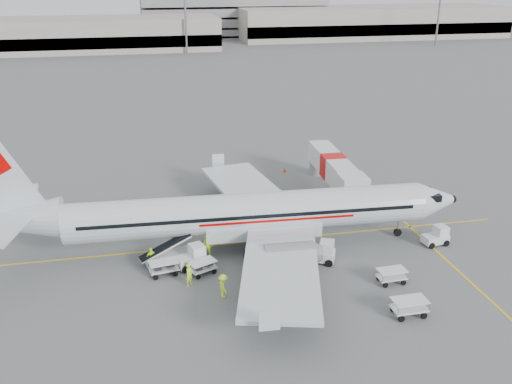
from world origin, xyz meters
TOP-DOWN VIEW (x-y plane):
  - ground at (0.00, 0.00)m, footprint 360.00×360.00m
  - stripe_lead at (0.00, 0.00)m, footprint 44.00×0.20m
  - stripe_cross at (14.00, -8.00)m, footprint 0.20×20.00m
  - terminal_west at (-40.00, 130.00)m, footprint 110.00×22.00m
  - terminal_east at (70.00, 145.00)m, footprint 90.00×26.00m
  - parking_garage at (25.00, 160.00)m, footprint 62.00×24.00m
  - treeline at (0.00, 175.00)m, footprint 300.00×3.00m
  - mast_center at (5.00, 118.00)m, footprint 3.20×1.20m
  - mast_east at (80.00, 118.00)m, footprint 3.20×1.20m
  - aircraft at (-1.21, -0.88)m, footprint 40.71×32.62m
  - jet_bridge at (9.80, 9.63)m, footprint 3.50×15.66m
  - belt_loader at (-8.10, -2.12)m, footprint 5.36×3.02m
  - tug_fore at (14.46, -3.72)m, footprint 2.28×1.49m
  - tug_mid at (3.83, -4.64)m, footprint 2.75×2.23m
  - tug_aft at (-6.38, -3.34)m, footprint 2.62×1.98m
  - cart_loaded_a at (-8.57, -4.14)m, footprint 2.37×1.63m
  - cart_loaded_b at (-5.62, -4.62)m, footprint 2.37×1.93m
  - cart_empty_a at (8.09, -8.91)m, footprint 2.18×1.35m
  - cart_empty_b at (7.42, -13.19)m, footprint 2.40×1.44m
  - cone_nose at (15.78, 1.73)m, footprint 0.41×0.41m
  - cone_port at (6.55, 17.01)m, footprint 0.38×0.38m
  - cone_stbd at (0.98, -11.69)m, footprint 0.37×0.37m
  - crew_a at (-6.79, -6.13)m, footprint 0.76×0.76m
  - crew_b at (-4.86, -1.84)m, footprint 1.16×1.11m
  - crew_c at (-4.58, -8.27)m, footprint 0.84×1.25m
  - crew_d at (-9.42, -2.55)m, footprint 1.01×0.66m

SIDE VIEW (x-z plane):
  - ground at x=0.00m, z-range 0.00..0.00m
  - stripe_lead at x=0.00m, z-range 0.00..0.01m
  - stripe_cross at x=14.00m, z-range 0.00..0.01m
  - cone_stbd at x=0.98m, z-range 0.00..0.60m
  - cone_port at x=6.55m, z-range 0.00..0.62m
  - cone_nose at x=15.78m, z-range 0.00..0.67m
  - cart_loaded_b at x=-5.62m, z-range 0.00..1.07m
  - cart_empty_a at x=8.09m, z-range 0.00..1.11m
  - cart_loaded_a at x=-8.57m, z-range 0.00..1.14m
  - cart_empty_b at x=7.42m, z-range 0.00..1.24m
  - crew_d at x=-9.42m, z-range 0.00..1.59m
  - tug_fore at x=14.46m, z-range 0.00..1.66m
  - crew_a at x=-6.79m, z-range 0.00..1.78m
  - tug_aft at x=-6.38m, z-range 0.00..1.79m
  - crew_c at x=-4.58m, z-range 0.00..1.80m
  - tug_mid at x=3.83m, z-range 0.00..1.85m
  - crew_b at x=-4.86m, z-range 0.00..1.88m
  - belt_loader at x=-8.10m, z-range 0.00..2.74m
  - jet_bridge at x=9.80m, z-range 0.00..4.09m
  - treeline at x=0.00m, z-range 0.00..6.00m
  - terminal_west at x=-40.00m, z-range 0.00..9.00m
  - terminal_east at x=70.00m, z-range 0.00..10.00m
  - aircraft at x=-1.21m, z-range 0.00..10.84m
  - parking_garage at x=25.00m, z-range 0.00..14.00m
  - mast_center at x=5.00m, z-range 0.00..22.00m
  - mast_east at x=80.00m, z-range 0.00..22.00m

